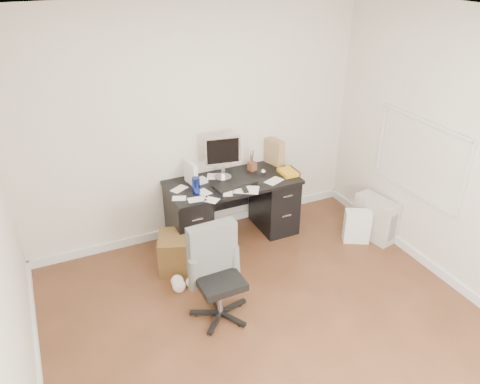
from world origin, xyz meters
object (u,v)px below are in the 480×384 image
(keyboard, at_px, (235,184))
(pc_tower, at_px, (375,218))
(lcd_monitor, at_px, (223,157))
(wicker_basket, at_px, (178,252))
(desk, at_px, (233,207))
(office_chair, at_px, (219,276))

(keyboard, relative_size, pc_tower, 0.98)
(lcd_monitor, xyz_separation_m, pc_tower, (1.61, -0.83, -0.76))
(pc_tower, distance_m, wicker_basket, 2.36)
(wicker_basket, bearing_deg, lcd_monitor, 30.69)
(lcd_monitor, relative_size, wicker_basket, 1.31)
(desk, relative_size, wicker_basket, 3.75)
(desk, xyz_separation_m, wicker_basket, (-0.79, -0.31, -0.20))
(office_chair, bearing_deg, keyboard, 57.47)
(lcd_monitor, distance_m, office_chair, 1.54)
(keyboard, bearing_deg, wicker_basket, -174.13)
(office_chair, distance_m, pc_tower, 2.27)
(keyboard, height_order, office_chair, office_chair)
(office_chair, relative_size, pc_tower, 1.84)
(lcd_monitor, bearing_deg, wicker_basket, -139.41)
(lcd_monitor, bearing_deg, office_chair, -104.56)
(desk, bearing_deg, lcd_monitor, 122.48)
(desk, bearing_deg, pc_tower, -24.95)
(lcd_monitor, relative_size, pc_tower, 1.03)
(desk, height_order, pc_tower, desk)
(keyboard, xyz_separation_m, wicker_basket, (-0.77, -0.20, -0.56))
(office_chair, distance_m, wicker_basket, 0.93)
(desk, bearing_deg, wicker_basket, -158.30)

